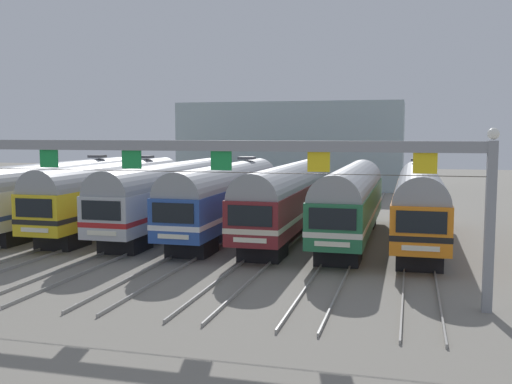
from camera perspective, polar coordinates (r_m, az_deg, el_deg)
The scene contains 11 objects.
ground_plane at distance 39.39m, azimuth -2.87°, elevation -4.22°, with size 160.00×160.00×0.00m, color gray.
track_bed at distance 55.64m, azimuth 2.44°, elevation -1.23°, with size 26.04×70.00×0.15m.
commuter_train_silver at distance 44.29m, azimuth -18.20°, elevation 0.11°, with size 2.88×18.06×5.05m.
commuter_train_yellow at distance 42.21m, azimuth -13.53°, elevation -0.02°, with size 2.88×18.06×5.05m.
commuter_train_stainless at distance 40.43m, azimuth -8.42°, elevation -0.17°, with size 2.88×18.06×4.77m.
commuter_train_blue at distance 39.01m, azimuth -2.89°, elevation -0.33°, with size 2.88×18.06×5.05m.
commuter_train_maroon at distance 37.97m, azimuth 3.00°, elevation -0.50°, with size 2.88×18.06×4.77m.
commuter_train_green at distance 37.36m, azimuth 9.15°, elevation -0.66°, with size 2.88×18.06×4.77m.
commuter_train_orange at distance 37.20m, azimuth 15.43°, elevation -0.82°, with size 2.88×18.06×5.05m.
catenary_gantry at distance 26.29m, azimuth -11.88°, elevation 2.64°, with size 29.78×0.44×6.97m.
maintenance_building at distance 74.74m, azimuth 3.47°, elevation 4.51°, with size 27.28×10.00×10.49m, color #9EB2B7.
Camera 1 is at (11.77, -36.97, 6.77)m, focal length 41.55 mm.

